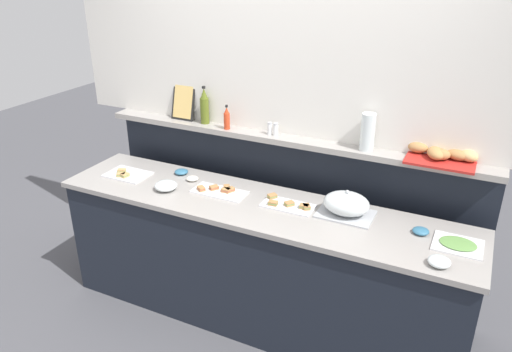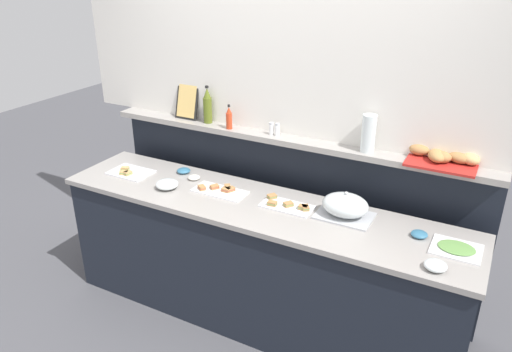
{
  "view_description": "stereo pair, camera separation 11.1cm",
  "coord_description": "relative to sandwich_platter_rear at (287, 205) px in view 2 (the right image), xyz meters",
  "views": [
    {
      "loc": [
        1.22,
        -2.53,
        2.37
      ],
      "look_at": [
        -0.06,
        0.1,
        1.05
      ],
      "focal_mm": 34.6,
      "sensor_mm": 36.0,
      "label": 1
    },
    {
      "loc": [
        1.32,
        -2.48,
        2.37
      ],
      "look_at": [
        -0.06,
        0.1,
        1.05
      ],
      "focal_mm": 34.6,
      "sensor_mm": 36.0,
      "label": 2
    }
  ],
  "objects": [
    {
      "name": "condiment_bowl_dark",
      "position": [
        0.81,
        0.02,
        0.01
      ],
      "size": [
        0.09,
        0.09,
        0.03
      ],
      "primitive_type": "ellipsoid",
      "color": "teal",
      "rests_on": "buffet_counter"
    },
    {
      "name": "hot_sauce_bottle",
      "position": [
        -0.61,
        0.32,
        0.39
      ],
      "size": [
        0.04,
        0.04,
        0.18
      ],
      "color": "red",
      "rests_on": "back_ledge_unit"
    },
    {
      "name": "sandwich_platter_side",
      "position": [
        -1.24,
        -0.07,
        -0.0
      ],
      "size": [
        0.31,
        0.22,
        0.04
      ],
      "color": "silver",
      "rests_on": "buffet_counter"
    },
    {
      "name": "condiment_bowl_red",
      "position": [
        -0.76,
        0.07,
        0.0
      ],
      "size": [
        0.09,
        0.09,
        0.03
      ],
      "primitive_type": "ellipsoid",
      "color": "silver",
      "rests_on": "buffet_counter"
    },
    {
      "name": "condiment_bowl_teal",
      "position": [
        -0.89,
        0.13,
        0.01
      ],
      "size": [
        0.1,
        0.1,
        0.03
      ],
      "primitive_type": "ellipsoid",
      "color": "teal",
      "rests_on": "buffet_counter"
    },
    {
      "name": "salt_shaker",
      "position": [
        -0.29,
        0.35,
        0.36
      ],
      "size": [
        0.03,
        0.03,
        0.09
      ],
      "color": "white",
      "rests_on": "back_ledge_unit"
    },
    {
      "name": "framed_picture",
      "position": [
        -1.02,
        0.39,
        0.45
      ],
      "size": [
        0.19,
        0.08,
        0.27
      ],
      "color": "black",
      "rests_on": "back_ledge_unit"
    },
    {
      "name": "upper_wall_panel",
      "position": [
        -0.19,
        0.45,
        1.0
      ],
      "size": [
        3.4,
        0.08,
        1.37
      ],
      "primitive_type": "cube",
      "color": "white",
      "rests_on": "back_ledge_unit"
    },
    {
      "name": "water_carafe",
      "position": [
        0.38,
        0.35,
        0.44
      ],
      "size": [
        0.09,
        0.09,
        0.24
      ],
      "primitive_type": "cylinder",
      "color": "silver",
      "rests_on": "back_ledge_unit"
    },
    {
      "name": "cold_cuts_platter",
      "position": [
        1.02,
        -0.02,
        -0.0
      ],
      "size": [
        0.26,
        0.22,
        0.02
      ],
      "color": "white",
      "rests_on": "buffet_counter"
    },
    {
      "name": "serving_cloche",
      "position": [
        0.36,
        0.05,
        0.06
      ],
      "size": [
        0.34,
        0.24,
        0.17
      ],
      "color": "#B7BABF",
      "rests_on": "buffet_counter"
    },
    {
      "name": "olive_oil_bottle",
      "position": [
        -0.82,
        0.37,
        0.44
      ],
      "size": [
        0.06,
        0.06,
        0.28
      ],
      "color": "#56661E",
      "rests_on": "back_ledge_unit"
    },
    {
      "name": "bread_basket",
      "position": [
        0.85,
        0.37,
        0.35
      ],
      "size": [
        0.43,
        0.26,
        0.08
      ],
      "color": "#B2231E",
      "rests_on": "back_ledge_unit"
    },
    {
      "name": "buffet_counter",
      "position": [
        -0.19,
        -0.06,
        -0.46
      ],
      "size": [
        2.77,
        0.62,
        0.9
      ],
      "color": "black",
      "rests_on": "ground_plane"
    },
    {
      "name": "glass_bowl_large",
      "position": [
        0.95,
        -0.26,
        0.01
      ],
      "size": [
        0.12,
        0.12,
        0.05
      ],
      "color": "silver",
      "rests_on": "buffet_counter"
    },
    {
      "name": "back_ledge_unit",
      "position": [
        -0.19,
        0.43,
        -0.27
      ],
      "size": [
        2.8,
        0.22,
        1.23
      ],
      "color": "black",
      "rests_on": "ground_plane"
    },
    {
      "name": "ground_plane",
      "position": [
        -0.19,
        0.54,
        -0.91
      ],
      "size": [
        12.0,
        12.0,
        0.0
      ],
      "primitive_type": "plane",
      "color": "#4C4C51"
    },
    {
      "name": "sandwich_platter_front",
      "position": [
        -0.49,
        -0.02,
        -0.0
      ],
      "size": [
        0.37,
        0.17,
        0.04
      ],
      "color": "white",
      "rests_on": "buffet_counter"
    },
    {
      "name": "pepper_shaker",
      "position": [
        -0.25,
        0.35,
        0.36
      ],
      "size": [
        0.03,
        0.03,
        0.09
      ],
      "color": "white",
      "rests_on": "back_ledge_unit"
    },
    {
      "name": "glass_bowl_medium",
      "position": [
        -0.84,
        -0.14,
        0.02
      ],
      "size": [
        0.15,
        0.15,
        0.06
      ],
      "color": "silver",
      "rests_on": "buffet_counter"
    },
    {
      "name": "sandwich_platter_rear",
      "position": [
        0.0,
        0.0,
        0.0
      ],
      "size": [
        0.33,
        0.17,
        0.04
      ],
      "color": "silver",
      "rests_on": "buffet_counter"
    }
  ]
}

